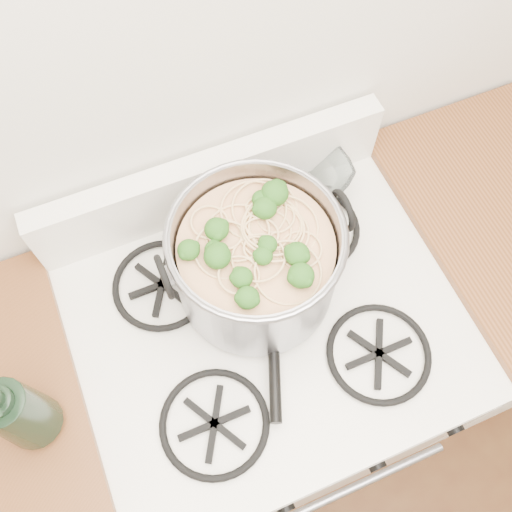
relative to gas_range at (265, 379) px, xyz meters
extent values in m
plane|color=silver|center=(0.00, 0.34, 0.91)|extent=(3.60, 0.00, 3.60)
cube|color=white|center=(0.00, 0.00, -0.03)|extent=(0.76, 0.65, 0.81)
cube|color=white|center=(0.00, 0.00, 0.44)|extent=(0.76, 0.65, 0.04)
cube|color=black|center=(0.00, -0.31, -0.02)|extent=(0.58, 0.02, 0.46)
cube|color=black|center=(0.00, 0.00, 0.48)|extent=(0.60, 0.56, 0.02)
cylinder|color=black|center=(-0.10, -0.32, 0.34)|extent=(0.04, 0.03, 0.04)
cylinder|color=black|center=(0.10, -0.32, 0.34)|extent=(0.04, 0.03, 0.04)
cylinder|color=black|center=(0.28, -0.32, 0.34)|extent=(0.04, 0.03, 0.04)
cube|color=silver|center=(-0.51, 0.00, 0.00)|extent=(0.25, 0.65, 0.88)
cube|color=#522D13|center=(-0.51, 0.00, 0.46)|extent=(0.25, 0.65, 0.04)
cylinder|color=gray|center=(0.01, 0.08, 0.59)|extent=(0.31, 0.31, 0.21)
torus|color=gray|center=(0.01, 0.08, 0.69)|extent=(0.32, 0.32, 0.01)
torus|color=black|center=(-0.16, 0.08, 0.66)|extent=(0.01, 0.08, 0.08)
torus|color=black|center=(0.18, 0.08, 0.66)|extent=(0.01, 0.08, 0.08)
cylinder|color=tan|center=(0.01, 0.08, 0.57)|extent=(0.28, 0.28, 0.16)
sphere|color=#235516|center=(0.01, 0.08, 0.67)|extent=(0.04, 0.04, 0.04)
sphere|color=#235516|center=(0.01, 0.08, 0.67)|extent=(0.04, 0.04, 0.04)
sphere|color=#235516|center=(0.01, 0.08, 0.67)|extent=(0.04, 0.04, 0.04)
sphere|color=#235516|center=(0.01, 0.08, 0.67)|extent=(0.04, 0.04, 0.04)
sphere|color=#235516|center=(0.01, 0.08, 0.67)|extent=(0.04, 0.04, 0.04)
sphere|color=#235516|center=(0.01, 0.08, 0.67)|extent=(0.04, 0.04, 0.04)
sphere|color=#235516|center=(0.01, 0.08, 0.67)|extent=(0.04, 0.04, 0.04)
sphere|color=#235516|center=(0.01, 0.08, 0.67)|extent=(0.04, 0.04, 0.04)
sphere|color=#235516|center=(0.01, 0.08, 0.67)|extent=(0.04, 0.04, 0.04)
sphere|color=#235516|center=(0.01, 0.08, 0.67)|extent=(0.04, 0.04, 0.04)
sphere|color=#235516|center=(0.01, 0.08, 0.67)|extent=(0.04, 0.04, 0.04)
sphere|color=#235516|center=(0.01, 0.08, 0.67)|extent=(0.04, 0.04, 0.04)
sphere|color=#235516|center=(0.01, 0.08, 0.67)|extent=(0.04, 0.04, 0.04)
imported|color=white|center=(0.15, 0.28, 0.50)|extent=(0.13, 0.13, 0.03)
imported|color=black|center=(-0.46, -0.03, 0.61)|extent=(0.13, 0.13, 0.25)
camera|label=1|loc=(-0.17, -0.35, 1.55)|focal=40.00mm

